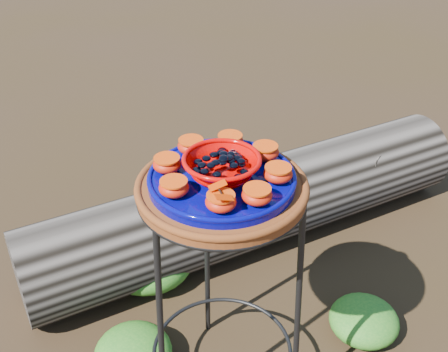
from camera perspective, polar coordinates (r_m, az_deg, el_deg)
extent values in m
cylinder|color=brown|center=(1.32, -0.22, -1.39)|extent=(0.40, 0.40, 0.03)
cylinder|color=#070156|center=(1.30, -0.22, -0.39)|extent=(0.34, 0.34, 0.02)
ellipsoid|color=#AF120F|center=(1.18, -0.32, -2.65)|extent=(0.07, 0.07, 0.04)
ellipsoid|color=#AF120F|center=(1.20, 3.37, -1.96)|extent=(0.07, 0.07, 0.04)
ellipsoid|color=#AF120F|center=(1.28, 5.50, 0.22)|extent=(0.07, 0.07, 0.04)
ellipsoid|color=#AF120F|center=(1.36, 4.21, 2.44)|extent=(0.07, 0.07, 0.04)
ellipsoid|color=#AF120F|center=(1.40, 0.63, 3.53)|extent=(0.07, 0.07, 0.04)
ellipsoid|color=#AF120F|center=(1.38, -3.36, 3.06)|extent=(0.07, 0.07, 0.04)
ellipsoid|color=#AF120F|center=(1.31, -5.80, 1.19)|extent=(0.07, 0.07, 0.04)
ellipsoid|color=#AF120F|center=(1.23, -5.11, -1.18)|extent=(0.07, 0.07, 0.04)
ellipsoid|color=#1E661B|center=(1.84, -9.22, -17.21)|extent=(0.24, 0.24, 0.12)
ellipsoid|color=#1E661B|center=(1.96, 14.05, -13.96)|extent=(0.23, 0.23, 0.12)
ellipsoid|color=#1E661B|center=(2.10, -7.69, -8.31)|extent=(0.33, 0.33, 0.17)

